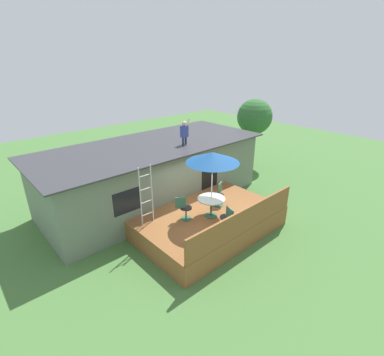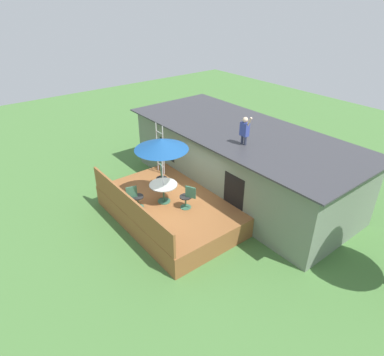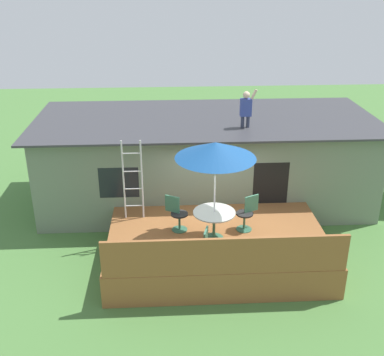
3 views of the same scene
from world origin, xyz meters
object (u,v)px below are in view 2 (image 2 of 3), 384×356
patio_table (163,188)px  step_ladder (160,149)px  patio_umbrella (161,144)px  patio_chair_left (162,178)px  person_figure (245,129)px  patio_chair_right (187,197)px  patio_chair_near (136,197)px

patio_table → step_ladder: 2.42m
patio_umbrella → step_ladder: bearing=148.9°
step_ladder → patio_chair_left: bearing=-32.3°
person_figure → patio_chair_right: size_ratio=1.21×
person_figure → patio_table: bearing=-112.2°
patio_chair_near → step_ladder: bearing=52.6°
patio_umbrella → step_ladder: patio_umbrella is taller
patio_chair_right → patio_table: bearing=-0.0°
step_ladder → patio_chair_left: 1.48m
patio_table → patio_chair_left: patio_chair_left is taller
step_ladder → patio_chair_near: size_ratio=2.39×
step_ladder → patio_chair_left: step_ladder is taller
patio_chair_near → patio_umbrella: bearing=0.0°
patio_chair_left → patio_chair_near: bearing=-38.2°
patio_chair_left → patio_chair_right: size_ratio=1.00×
patio_chair_right → person_figure: bearing=-122.5°
person_figure → patio_chair_near: bearing=-110.2°
step_ladder → patio_chair_near: bearing=-52.1°
patio_table → step_ladder: size_ratio=0.47×
patio_table → patio_umbrella: patio_umbrella is taller
patio_umbrella → patio_chair_right: (0.89, 0.43, -1.89)m
patio_table → person_figure: size_ratio=0.94×
person_figure → patio_chair_near: person_figure is taller
step_ladder → person_figure: 3.88m
patio_table → patio_chair_left: 1.04m
patio_table → patio_chair_near: 1.08m
person_figure → patio_chair_right: (-0.28, -2.43, -2.12)m
patio_umbrella → patio_chair_near: patio_umbrella is taller
patio_table → step_ladder: step_ladder is taller
patio_chair_left → patio_chair_right: same height
step_ladder → patio_table: bearing=-31.1°
person_figure → patio_chair_near: (-1.44, -3.90, -2.12)m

